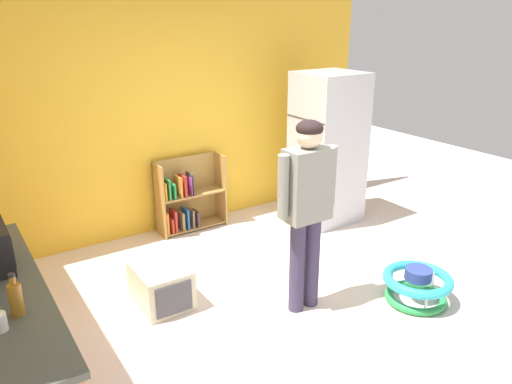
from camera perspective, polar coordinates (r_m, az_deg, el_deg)
ground_plane at (r=4.32m, az=4.73°, el=-14.00°), size 12.00×12.00×0.00m
back_wall at (r=5.69m, az=-9.58°, el=8.98°), size 5.20×0.06×2.70m
refrigerator at (r=5.95m, az=8.23°, el=4.96°), size 0.73×0.68×1.78m
bookshelf at (r=5.81m, az=-8.04°, el=-0.81°), size 0.80×0.28×0.85m
standing_person at (r=4.00m, az=5.88°, el=-0.96°), size 0.57×0.22×1.64m
baby_walker at (r=4.64m, az=18.04°, el=-10.16°), size 0.60×0.60×0.32m
pet_carrier at (r=4.45m, az=-10.87°, el=-10.49°), size 0.42×0.55×0.36m
amber_bottle at (r=2.94m, az=-25.91°, el=-10.97°), size 0.07×0.07×0.25m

